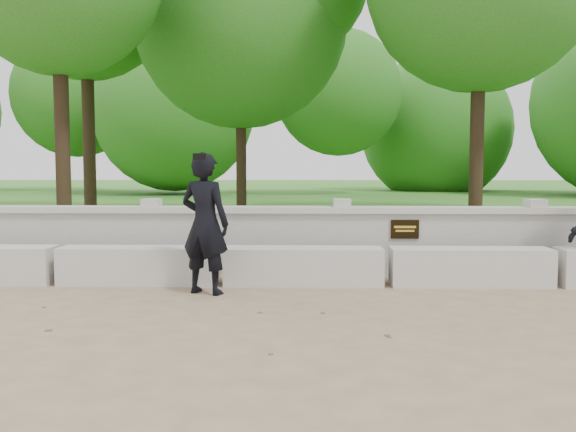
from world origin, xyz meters
The scene contains 8 objects.
ground centered at (0.00, 0.00, 0.00)m, with size 80.00×80.00×0.00m, color #9F8561.
lawn centered at (0.00, 14.00, 0.12)m, with size 40.00×22.00×0.25m, color #2C751F.
concrete_bench centered at (0.00, 1.90, 0.22)m, with size 11.90×0.45×0.45m.
parapet_wall centered at (0.00, 2.60, 0.46)m, with size 12.50×0.35×0.90m.
man_main centered at (-2.10, 1.33, 0.79)m, with size 0.68×0.64×1.58m.
tree_center centered at (-2.45, 8.97, 5.04)m, with size 4.84×4.84×7.22m.
shrub_a centered at (-4.80, 3.30, 0.52)m, with size 0.28×0.19×0.53m, color #26722C.
shrub_b centered at (1.98, 3.30, 0.51)m, with size 0.29×0.23×0.52m, color #26722C.
Camera 1 is at (-0.99, -5.75, 1.44)m, focal length 40.00 mm.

